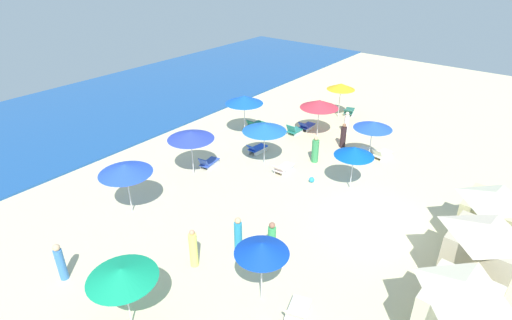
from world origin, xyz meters
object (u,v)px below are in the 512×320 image
(umbrella_5, at_px, (125,169))
(umbrella_7, at_px, (319,104))
(cabana_2, at_px, (488,218))
(umbrella_9, at_px, (354,151))
(cabana_0, at_px, (455,314))
(lounge_chair_4_0, at_px, (349,111))
(lounge_chair_0_0, at_px, (297,311))
(beachgoer_0, at_px, (61,262))
(lounge_chair_8_0, at_px, (261,132))
(umbrella_2, at_px, (264,127))
(lounge_chair_3_0, at_px, (208,163))
(umbrella_0, at_px, (262,248))
(umbrella_1, at_px, (373,125))
(lounge_chair_1_0, at_px, (361,151))
(beachgoer_6, at_px, (343,136))
(umbrella_8, at_px, (244,100))
(lounge_chair_2_1, at_px, (283,168))
(lounge_chair_7_0, at_px, (294,130))
(lounge_chair_8_1, at_px, (255,125))
(lounge_chair_7_1, at_px, (307,126))
(beachgoer_3, at_px, (193,249))
(umbrella_4, at_px, (341,86))
(lounge_chair_2_0, at_px, (257,149))
(umbrella_6, at_px, (122,274))
(beachgoer_4, at_px, (346,123))
(lounge_chair_1_1, at_px, (382,154))
(beach_ball_0, at_px, (312,180))
(umbrella_3, at_px, (191,135))
(beachgoer_1, at_px, (272,240))
(cabana_1, at_px, (480,256))
(beachgoer_2, at_px, (315,150))
(beachgoer_5, at_px, (238,236))

(umbrella_5, xyz_separation_m, umbrella_7, (12.79, -2.34, -0.09))
(cabana_2, distance_m, umbrella_9, 6.37)
(umbrella_7, bearing_deg, cabana_0, -134.53)
(lounge_chair_4_0, bearing_deg, lounge_chair_0_0, 94.38)
(cabana_2, relative_size, beachgoer_0, 1.61)
(lounge_chair_8_0, bearing_deg, umbrella_2, 141.89)
(cabana_2, bearing_deg, lounge_chair_3_0, 101.69)
(umbrella_0, height_order, umbrella_1, umbrella_1)
(lounge_chair_1_0, distance_m, beachgoer_6, 1.52)
(umbrella_8, bearing_deg, umbrella_9, -101.14)
(umbrella_1, height_order, lounge_chair_2_1, umbrella_1)
(lounge_chair_7_0, relative_size, lounge_chair_8_1, 0.89)
(lounge_chair_0_0, bearing_deg, lounge_chair_8_1, -63.82)
(umbrella_7, xyz_separation_m, lounge_chair_7_1, (0.37, 1.05, -1.92))
(umbrella_0, xyz_separation_m, beachgoer_3, (-0.27, 3.07, -1.49))
(umbrella_1, bearing_deg, umbrella_4, 41.57)
(lounge_chair_4_0, relative_size, umbrella_5, 0.65)
(lounge_chair_2_0, bearing_deg, umbrella_6, 114.30)
(lounge_chair_7_0, bearing_deg, umbrella_4, -100.16)
(umbrella_1, bearing_deg, cabana_2, -118.35)
(lounge_chair_2_1, height_order, lounge_chair_3_0, lounge_chair_3_0)
(umbrella_9, bearing_deg, umbrella_8, 78.86)
(lounge_chair_4_0, height_order, beachgoer_4, beachgoer_4)
(cabana_0, bearing_deg, umbrella_8, 63.78)
(lounge_chair_0_0, height_order, lounge_chair_3_0, lounge_chair_0_0)
(lounge_chair_1_1, xyz_separation_m, umbrella_4, (4.12, 5.05, 2.05))
(cabana_2, distance_m, lounge_chair_7_0, 13.13)
(lounge_chair_8_1, distance_m, beach_ball_0, 7.72)
(cabana_2, bearing_deg, beach_ball_0, 93.02)
(umbrella_3, distance_m, beachgoer_1, 7.87)
(umbrella_3, distance_m, lounge_chair_4_0, 13.68)
(lounge_chair_4_0, bearing_deg, lounge_chair_2_0, 63.63)
(umbrella_2, height_order, beachgoer_6, umbrella_2)
(lounge_chair_7_1, bearing_deg, umbrella_8, 48.66)
(lounge_chair_2_1, relative_size, lounge_chair_7_1, 1.00)
(lounge_chair_8_1, distance_m, beachgoer_6, 6.12)
(umbrella_1, height_order, umbrella_7, umbrella_1)
(beachgoer_6, bearing_deg, umbrella_6, 37.76)
(lounge_chair_1_0, relative_size, lounge_chair_8_1, 0.95)
(lounge_chair_0_0, relative_size, lounge_chair_7_1, 0.96)
(lounge_chair_8_0, relative_size, beachgoer_6, 1.02)
(cabana_1, xyz_separation_m, beachgoer_2, (4.80, 9.50, -0.71))
(beachgoer_3, xyz_separation_m, beachgoer_6, (12.98, 0.48, -0.06))
(umbrella_8, bearing_deg, beachgoer_6, -67.98)
(beachgoer_5, distance_m, beachgoer_6, 11.40)
(umbrella_1, height_order, lounge_chair_8_0, umbrella_1)
(cabana_2, relative_size, beachgoer_5, 1.53)
(beach_ball_0, bearing_deg, beachgoer_1, -163.48)
(umbrella_1, distance_m, umbrella_6, 15.14)
(umbrella_2, relative_size, umbrella_8, 0.91)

